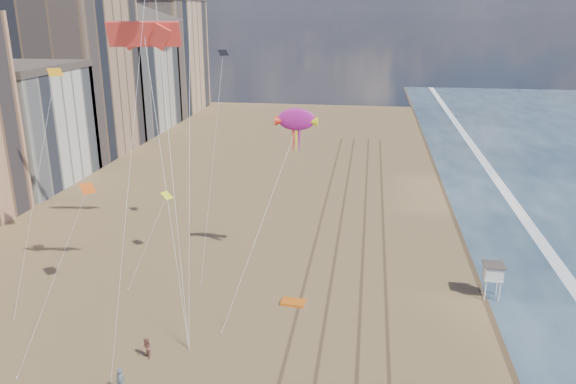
# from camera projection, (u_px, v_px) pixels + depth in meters

# --- Properties ---
(wet_sand) EXTENTS (260.00, 260.00, 0.00)m
(wet_sand) POSITION_uv_depth(u_px,v_px,m) (504.00, 245.00, 60.31)
(wet_sand) COLOR #42301E
(wet_sand) RESTS_ON ground
(foam) EXTENTS (260.00, 260.00, 0.00)m
(foam) POSITION_uv_depth(u_px,v_px,m) (545.00, 247.00, 59.73)
(foam) COLOR white
(foam) RESTS_ON ground
(tracks) EXTENTS (7.68, 120.00, 0.01)m
(tracks) POSITION_uv_depth(u_px,v_px,m) (346.00, 276.00, 53.19)
(tracks) COLOR brown
(tracks) RESTS_ON ground
(buildings) EXTENTS (34.72, 131.35, 29.00)m
(buildings) POSITION_uv_depth(u_px,v_px,m) (55.00, 79.00, 89.15)
(buildings) COLOR #C6B284
(buildings) RESTS_ON ground
(lifeguard_stand) EXTENTS (1.78, 1.78, 3.22)m
(lifeguard_stand) POSITION_uv_depth(u_px,v_px,m) (493.00, 272.00, 48.57)
(lifeguard_stand) COLOR silver
(lifeguard_stand) RESTS_ON ground
(grounded_kite) EXTENTS (2.17, 1.52, 0.23)m
(grounded_kite) POSITION_uv_depth(u_px,v_px,m) (293.00, 302.00, 48.30)
(grounded_kite) COLOR orange
(grounded_kite) RESTS_ON ground
(show_kite) EXTENTS (4.12, 6.27, 18.68)m
(show_kite) POSITION_uv_depth(u_px,v_px,m) (296.00, 120.00, 49.73)
(show_kite) COLOR #A61981
(show_kite) RESTS_ON ground
(kite_flyer_a) EXTENTS (0.75, 0.53, 1.96)m
(kite_flyer_a) POSITION_uv_depth(u_px,v_px,m) (121.00, 382.00, 36.60)
(kite_flyer_a) COLOR slate
(kite_flyer_a) RESTS_ON ground
(kite_flyer_b) EXTENTS (1.02, 1.01, 1.66)m
(kite_flyer_b) POSITION_uv_depth(u_px,v_px,m) (147.00, 348.00, 40.48)
(kite_flyer_b) COLOR #96564C
(kite_flyer_b) RESTS_ON ground
(small_kites) EXTENTS (15.72, 17.82, 20.03)m
(small_kites) POSITION_uv_depth(u_px,v_px,m) (124.00, 95.00, 46.83)
(small_kites) COLOR #F7FF1A
(small_kites) RESTS_ON ground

